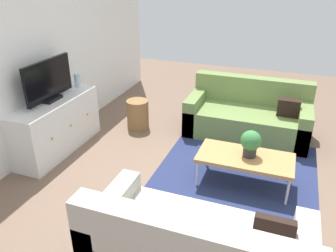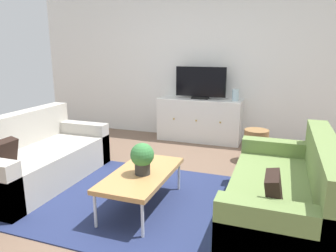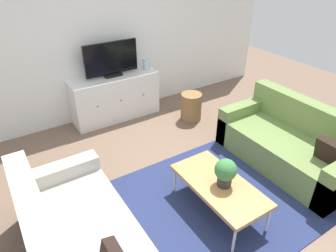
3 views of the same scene
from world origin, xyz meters
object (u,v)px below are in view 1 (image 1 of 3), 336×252
flat_screen_tv (49,81)px  tv_console (57,125)px  potted_plant (251,142)px  couch_right_side (248,116)px  glass_vase (78,80)px  wicker_basket (138,114)px  coffee_table (245,159)px

flat_screen_tv → tv_console: bearing=-90.0°
potted_plant → flat_screen_tv: (-0.08, 2.59, 0.45)m
couch_right_side → glass_vase: (-0.84, 2.37, 0.56)m
flat_screen_tv → glass_vase: bearing=-1.9°
potted_plant → wicker_basket: (0.93, 1.84, -0.32)m
coffee_table → potted_plant: size_ratio=3.45×
tv_console → flat_screen_tv: 0.63m
couch_right_side → coffee_table: 1.39m
couch_right_side → tv_console: size_ratio=1.24×
potted_plant → glass_vase: bearing=78.7°
potted_plant → couch_right_side: bearing=8.1°
glass_vase → coffee_table: bearing=-102.0°
flat_screen_tv → wicker_basket: 1.47m
wicker_basket → glass_vase: bearing=119.8°
couch_right_side → tv_console: couch_right_side is taller
potted_plant → glass_vase: 2.63m
couch_right_side → potted_plant: (-1.36, -0.19, 0.28)m
glass_vase → potted_plant: bearing=-101.3°
tv_console → flat_screen_tv: bearing=90.0°
coffee_table → tv_console: size_ratio=0.76×
coffee_table → glass_vase: bearing=78.0°
flat_screen_tv → couch_right_side: bearing=-59.1°
potted_plant → wicker_basket: 2.08m
tv_console → glass_vase: (0.59, 0.00, 0.46)m
couch_right_side → glass_vase: glass_vase is taller
tv_console → wicker_basket: (1.01, -0.73, -0.14)m
glass_vase → flat_screen_tv: bearing=178.1°
couch_right_side → glass_vase: 2.58m
wicker_basket → potted_plant: bearing=-116.9°
glass_vase → tv_console: bearing=-180.0°
potted_plant → glass_vase: (0.51, 2.57, 0.28)m
couch_right_side → wicker_basket: 1.70m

